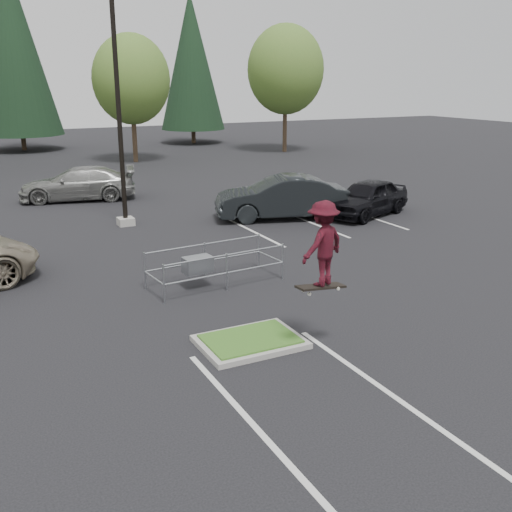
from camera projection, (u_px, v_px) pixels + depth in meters
name	position (u px, v px, depth m)	size (l,w,h in m)	color
ground	(250.00, 344.00, 13.00)	(120.00, 120.00, 0.00)	black
grass_median	(250.00, 341.00, 12.98)	(2.20, 1.60, 0.16)	gray
stall_lines	(118.00, 275.00, 17.56)	(22.62, 17.60, 0.01)	silver
light_pole	(118.00, 106.00, 22.16)	(0.70, 0.60, 10.12)	gray
decid_c	(131.00, 82.00, 39.58)	(5.12, 5.12, 8.38)	#38281C
decid_d	(285.00, 72.00, 45.01)	(5.76, 5.76, 9.43)	#38281C
conif_b	(13.00, 46.00, 45.35)	(6.38, 6.38, 14.50)	#38281C
conif_c	(191.00, 61.00, 50.85)	(5.50, 5.50, 12.50)	#38281C
cart_corral	(202.00, 264.00, 16.41)	(3.82, 1.66, 1.05)	#989BA0
skateboarder	(322.00, 244.00, 12.10)	(1.29, 0.99, 1.90)	black
car_r_charc	(281.00, 197.00, 24.35)	(1.85, 5.30, 1.74)	black
car_r_black	(367.00, 198.00, 24.94)	(1.78, 4.43, 1.51)	black
car_far_silver	(79.00, 184.00, 28.13)	(2.16, 5.31, 1.54)	gray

